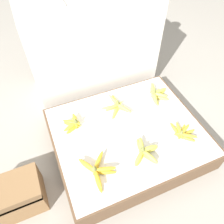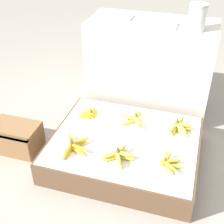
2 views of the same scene
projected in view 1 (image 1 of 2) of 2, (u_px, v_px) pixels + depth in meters
The scene contains 12 objects.
ground_plane at pixel (127, 145), 1.69m from camera, with size 10.00×10.00×0.00m, color gray.
display_platform at pixel (127, 138), 1.62m from camera, with size 1.05×0.87×0.19m.
back_vendor_table at pixel (92, 49), 1.85m from camera, with size 1.04×0.48×0.80m.
wooden_crate at pixel (13, 197), 1.33m from camera, with size 0.36×0.24×0.21m.
banana_bunch_front_left at pixel (97, 169), 1.33m from camera, with size 0.21×0.26×0.09m.
banana_bunch_front_midleft at pixel (144, 152), 1.40m from camera, with size 0.22×0.22×0.11m.
banana_bunch_front_midright at pixel (183, 133), 1.51m from camera, with size 0.17×0.21×0.08m.
banana_bunch_middle_left at pixel (73, 123), 1.55m from camera, with size 0.14×0.16×0.10m.
banana_bunch_middle_midleft at pixel (117, 106), 1.67m from camera, with size 0.21×0.26×0.09m.
banana_bunch_middle_midright at pixel (156, 94), 1.74m from camera, with size 0.18×0.24×0.11m.
foam_tray_white at pixel (44, 4), 1.47m from camera, with size 0.26×0.15×0.02m.
foam_tray_dark at pixel (104, 1), 1.51m from camera, with size 0.23×0.19×0.02m.
Camera 1 is at (-0.46, -0.80, 1.45)m, focal length 35.00 mm.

